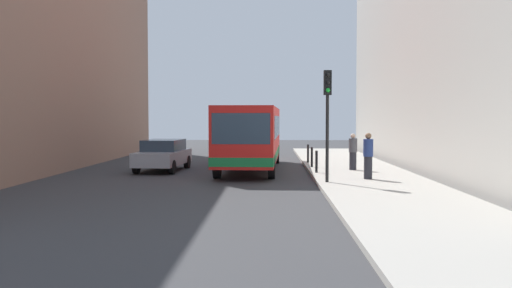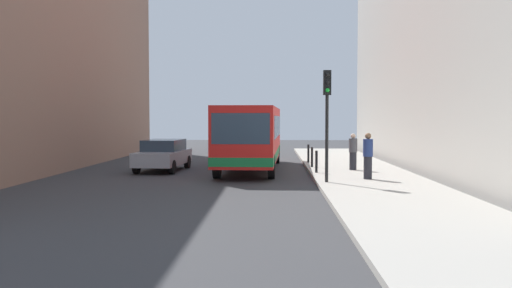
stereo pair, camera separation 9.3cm
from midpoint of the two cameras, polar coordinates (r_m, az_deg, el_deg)
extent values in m
plane|color=#38383A|center=(23.39, -2.23, -3.50)|extent=(80.00, 80.00, 0.00)
cube|color=#ADA89E|center=(23.65, 10.96, -3.29)|extent=(4.40, 40.00, 0.15)
cube|color=#936B56|center=(30.54, -24.26, 11.47)|extent=(7.00, 32.00, 14.61)
cube|color=#BCB7AD|center=(29.27, 21.83, 10.70)|extent=(7.00, 32.00, 13.39)
cube|color=red|center=(27.00, -0.61, 1.06)|extent=(2.89, 11.08, 2.50)
cube|color=#197238|center=(27.05, -0.60, -0.96)|extent=(2.91, 11.10, 0.36)
cube|color=#2D3D4C|center=(21.53, -1.67, 1.57)|extent=(2.26, 0.14, 1.20)
cube|color=#2D3D4C|center=(27.49, -0.53, 1.81)|extent=(2.85, 9.48, 1.00)
cylinder|color=black|center=(23.12, 1.49, -2.32)|extent=(0.32, 1.01, 1.00)
cylinder|color=black|center=(23.31, -4.08, -2.29)|extent=(0.32, 1.01, 1.00)
cylinder|color=black|center=(30.90, 2.01, -1.06)|extent=(0.32, 1.01, 1.00)
cylinder|color=black|center=(31.04, -2.16, -1.04)|extent=(0.32, 1.01, 1.00)
cube|color=#A5A8AD|center=(26.89, -9.52, -1.36)|extent=(2.12, 4.52, 0.64)
cube|color=#2D3D4C|center=(27.00, -9.45, -0.11)|extent=(1.78, 2.58, 0.52)
cylinder|color=black|center=(25.26, -8.62, -2.34)|extent=(0.27, 0.65, 0.64)
cylinder|color=black|center=(25.72, -12.16, -2.28)|extent=(0.27, 0.65, 0.64)
cylinder|color=black|center=(28.17, -7.10, -1.81)|extent=(0.27, 0.65, 0.64)
cylinder|color=black|center=(28.58, -10.31, -1.77)|extent=(0.27, 0.65, 0.64)
cylinder|color=black|center=(20.75, 7.12, 0.54)|extent=(0.12, 0.12, 3.20)
cube|color=black|center=(20.78, 7.15, 6.20)|extent=(0.28, 0.24, 0.90)
sphere|color=black|center=(20.67, 7.19, 7.00)|extent=(0.16, 0.16, 0.16)
sphere|color=black|center=(20.65, 7.19, 6.22)|extent=(0.16, 0.16, 0.16)
sphere|color=green|center=(20.63, 7.18, 5.45)|extent=(0.16, 0.16, 0.16)
cylinder|color=black|center=(24.35, 6.05, -1.79)|extent=(0.11, 0.11, 0.95)
cylinder|color=black|center=(27.10, 5.59, -1.33)|extent=(0.11, 0.11, 0.95)
cylinder|color=black|center=(29.85, 5.22, -0.96)|extent=(0.11, 0.11, 0.95)
cylinder|color=#26262D|center=(22.10, 11.19, -2.38)|extent=(0.32, 0.32, 0.87)
cylinder|color=navy|center=(22.05, 11.21, -0.38)|extent=(0.38, 0.38, 0.67)
sphere|color=#8C6647|center=(22.03, 11.22, 0.81)|extent=(0.24, 0.24, 0.24)
cylinder|color=#26262D|center=(25.83, 9.71, -1.71)|extent=(0.32, 0.32, 0.81)
cylinder|color=#4C4C51|center=(25.79, 9.72, -0.13)|extent=(0.38, 0.38, 0.62)
sphere|color=beige|center=(25.77, 9.73, 0.81)|extent=(0.22, 0.22, 0.22)
camera|label=1|loc=(0.05, -90.11, -0.01)|focal=39.39mm
camera|label=2|loc=(0.05, 89.89, 0.01)|focal=39.39mm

